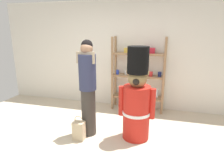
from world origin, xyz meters
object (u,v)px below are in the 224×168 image
teddy_bear_guard (137,100)px  merchandise_shelf (139,74)px  person_shopper (88,87)px  shopping_bag (79,130)px

teddy_bear_guard → merchandise_shelf: bearing=97.0°
teddy_bear_guard → person_shopper: 0.90m
person_shopper → shopping_bag: size_ratio=3.87×
merchandise_shelf → shopping_bag: (-0.80, -1.70, -0.71)m
merchandise_shelf → teddy_bear_guard: bearing=-83.0°
merchandise_shelf → person_shopper: bearing=-115.8°
merchandise_shelf → shopping_bag: bearing=-115.3°
shopping_bag → person_shopper: bearing=67.6°
merchandise_shelf → shopping_bag: size_ratio=3.88×
person_shopper → shopping_bag: bearing=-112.4°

